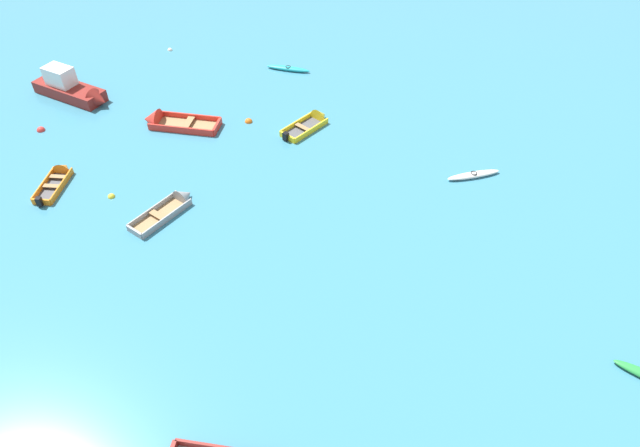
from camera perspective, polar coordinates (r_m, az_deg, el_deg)
The scene contains 11 objects.
rowboat_grey_far_back at distance 28.11m, azimuth -14.57°, elevation 1.96°, with size 2.48×3.66×0.99m.
kayak_turquoise_foreground_center at distance 38.75m, azimuth -3.27°, elevation 15.51°, with size 3.01×0.70×0.28m.
rowboat_orange_near_right at distance 31.81m, azimuth -25.10°, elevation 4.33°, with size 1.27×3.24×0.92m.
kayak_white_back_row_right at distance 30.07m, azimuth 15.39°, elevation 4.81°, with size 2.82×1.63×0.27m.
rowboat_yellow_cluster_inner at distance 33.10m, azimuth -0.64°, elevation 10.41°, with size 2.64×3.36×1.10m.
rowboat_red_distant_center at distance 34.22m, azimuth -15.59°, elevation 9.99°, with size 4.51×1.53×1.36m.
motor_launch_maroon_cluster_outer at distance 38.53m, azimuth -23.94°, elevation 12.42°, with size 5.56×3.02×2.09m.
mooring_buoy_trailing at distance 33.58m, azimuth -7.29°, elevation 10.25°, with size 0.45×0.45×0.45m, color orange.
mooring_buoy_midfield at distance 29.72m, azimuth -20.50°, elevation 2.56°, with size 0.36×0.36×0.36m, color yellow.
mooring_buoy_between_boats_right at distance 36.31m, azimuth -26.57°, elevation 8.49°, with size 0.46×0.46×0.46m, color red.
mooring_buoy_near_foreground at distance 42.74m, azimuth -15.05°, elevation 16.70°, with size 0.33×0.33×0.33m, color silver.
Camera 1 is at (3.48, 4.77, 18.01)m, focal length 31.36 mm.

